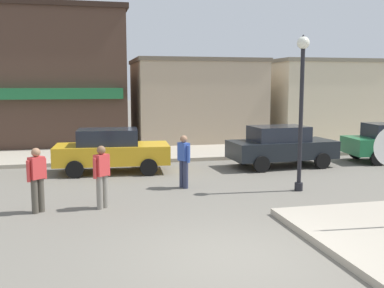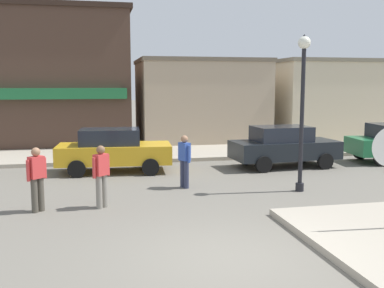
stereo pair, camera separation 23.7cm
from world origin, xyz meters
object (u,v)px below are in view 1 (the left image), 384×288
Objects in this scene: parked_car_nearest at (111,150)px; pedestrian_crossing_near at (184,160)px; pedestrian_kerb_side at (102,175)px; parked_car_second at (281,146)px; pedestrian_crossing_far at (37,178)px; lamp_post at (302,90)px.

parked_car_nearest is 2.55× the size of pedestrian_crossing_near.
parked_car_second is at bearing 32.59° from pedestrian_kerb_side.
pedestrian_kerb_side is at bearing -147.41° from parked_car_second.
parked_car_nearest is 5.16m from pedestrian_crossing_far.
pedestrian_crossing_near is at bearing 160.97° from lamp_post.
pedestrian_kerb_side reaches higher than parked_car_second.
pedestrian_crossing_near is 4.42m from pedestrian_crossing_far.
pedestrian_crossing_far is at bearing -152.31° from parked_car_second.
parked_car_second is (6.37, -0.34, 0.00)m from parked_car_nearest.
parked_car_second is 5.08m from pedestrian_crossing_near.
lamp_post reaches higher than parked_car_second.
pedestrian_crossing_far is 1.00× the size of pedestrian_kerb_side.
pedestrian_crossing_near reaches higher than parked_car_nearest.
parked_car_nearest is (-5.27, 4.08, -2.15)m from lamp_post.
parked_car_nearest is 4.73m from pedestrian_kerb_side.
lamp_post is at bearing -37.77° from parked_car_nearest.
lamp_post reaches higher than pedestrian_kerb_side.
pedestrian_crossing_near and pedestrian_crossing_far have the same top height.
pedestrian_crossing_far is (-4.04, -1.78, 0.00)m from pedestrian_crossing_near.
parked_car_nearest is at bearing 142.23° from lamp_post.
lamp_post is at bearing 6.25° from pedestrian_kerb_side.
lamp_post is 6.14m from pedestrian_kerb_side.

